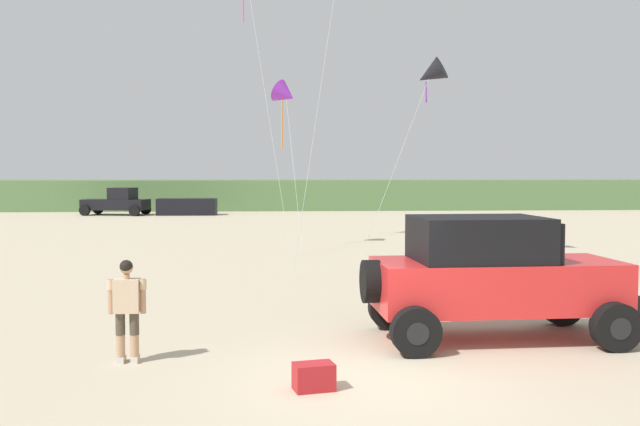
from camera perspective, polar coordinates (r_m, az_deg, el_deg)
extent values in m
plane|color=#C1B293|center=(10.61, 4.83, -13.42)|extent=(220.00, 220.00, 0.00)
cube|color=#567A47|center=(60.04, 3.12, 1.58)|extent=(90.00, 9.57, 2.45)
cube|color=red|center=(13.11, 14.29, -5.75)|extent=(4.47, 2.02, 0.90)
cube|color=red|center=(13.72, 20.81, -3.90)|extent=(1.17, 1.74, 0.12)
cube|color=black|center=(12.89, 12.89, -2.07)|extent=(2.37, 1.85, 0.80)
cube|color=black|center=(13.33, 17.78, -2.14)|extent=(0.17, 1.67, 0.72)
cube|color=black|center=(14.10, 23.05, -6.38)|extent=(0.27, 1.81, 0.28)
cylinder|color=black|center=(12.49, 4.22, -5.64)|extent=(0.33, 0.78, 0.77)
cylinder|color=black|center=(14.82, 19.27, -7.10)|extent=(0.85, 0.33, 0.84)
cylinder|color=black|center=(14.82, 19.27, -7.10)|extent=(0.39, 0.34, 0.38)
cylinder|color=black|center=(13.02, 23.19, -8.61)|extent=(0.85, 0.33, 0.84)
cylinder|color=black|center=(13.02, 23.19, -8.61)|extent=(0.39, 0.34, 0.38)
cylinder|color=black|center=(13.71, 5.80, -7.77)|extent=(0.85, 0.33, 0.84)
cylinder|color=black|center=(13.71, 5.80, -7.77)|extent=(0.39, 0.34, 0.38)
cylinder|color=black|center=(11.75, 7.89, -9.66)|extent=(0.85, 0.33, 0.84)
cylinder|color=black|center=(11.75, 7.89, -9.66)|extent=(0.39, 0.34, 0.38)
cylinder|color=tan|center=(11.76, -16.08, -10.62)|extent=(0.14, 0.14, 0.49)
cylinder|color=#4C4233|center=(11.67, -16.12, -8.74)|extent=(0.15, 0.15, 0.36)
cube|color=silver|center=(11.85, -16.03, -11.50)|extent=(0.12, 0.26, 0.10)
cylinder|color=tan|center=(11.72, -15.01, -10.65)|extent=(0.14, 0.14, 0.49)
cylinder|color=#4C4233|center=(11.63, -15.04, -8.77)|extent=(0.15, 0.15, 0.36)
cube|color=silver|center=(11.81, -14.96, -11.53)|extent=(0.12, 0.26, 0.10)
cube|color=beige|center=(11.57, -15.61, -6.57)|extent=(0.41, 0.27, 0.54)
cylinder|color=tan|center=(11.62, -16.86, -6.60)|extent=(0.09, 0.09, 0.56)
cylinder|color=beige|center=(11.59, -16.87, -5.68)|extent=(0.11, 0.11, 0.16)
cylinder|color=tan|center=(11.52, -14.36, -6.64)|extent=(0.09, 0.09, 0.56)
cylinder|color=beige|center=(11.49, -14.37, -5.71)|extent=(0.11, 0.11, 0.16)
cylinder|color=tan|center=(11.52, -15.64, -5.05)|extent=(0.10, 0.10, 0.08)
sphere|color=tan|center=(11.50, -15.65, -4.34)|extent=(0.21, 0.21, 0.21)
sphere|color=black|center=(11.48, -15.66, -4.25)|extent=(0.21, 0.21, 0.21)
cube|color=#B21E23|center=(10.00, -0.52, -13.32)|extent=(0.62, 0.47, 0.38)
cube|color=black|center=(52.07, -16.47, 0.67)|extent=(4.88, 2.77, 0.76)
cube|color=black|center=(51.81, -15.93, 1.56)|extent=(1.92, 2.08, 0.84)
cylinder|color=black|center=(52.33, -14.15, 0.31)|extent=(0.80, 0.40, 0.76)
cylinder|color=black|center=(50.39, -15.03, 0.18)|extent=(0.80, 0.40, 0.76)
cylinder|color=black|center=(53.81, -17.81, 0.33)|extent=(0.80, 0.40, 0.76)
cylinder|color=black|center=(51.93, -18.80, 0.21)|extent=(0.80, 0.40, 0.76)
cube|color=black|center=(50.91, -10.88, 0.51)|extent=(4.22, 1.74, 1.20)
cylinder|color=#E04C93|center=(30.69, -6.33, 16.79)|extent=(0.05, 0.19, 1.54)
cylinder|color=silver|center=(27.54, -4.38, 8.76)|extent=(1.74, 4.83, 11.23)
cone|color=purple|center=(28.32, -2.84, 9.72)|extent=(1.45, 1.35, 1.22)
cylinder|color=orange|center=(28.21, -3.14, 7.28)|extent=(0.05, 0.19, 1.94)
cylinder|color=silver|center=(26.48, -2.17, 3.49)|extent=(0.56, 3.36, 6.16)
cylinder|color=silver|center=(20.87, 0.56, 13.49)|extent=(2.11, 1.88, 13.37)
cone|color=black|center=(23.14, 9.11, 11.24)|extent=(1.30, 1.29, 1.24)
cylinder|color=purple|center=(23.04, 8.72, 9.81)|extent=(0.05, 0.12, 0.67)
cylinder|color=silver|center=(22.06, 6.13, 3.57)|extent=(2.58, 1.26, 6.21)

